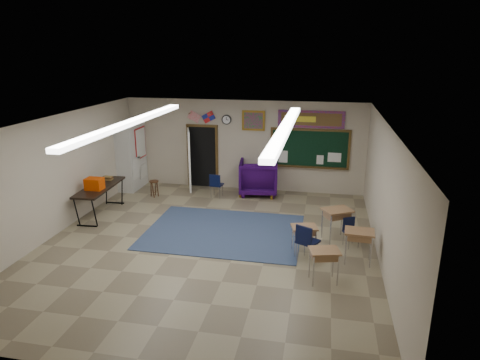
% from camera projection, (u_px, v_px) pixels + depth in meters
% --- Properties ---
extents(floor, '(9.00, 9.00, 0.00)m').
position_uv_depth(floor, '(208.00, 244.00, 10.46)').
color(floor, gray).
rests_on(floor, ground).
extents(back_wall, '(8.00, 0.04, 3.00)m').
position_uv_depth(back_wall, '(243.00, 145.00, 14.24)').
color(back_wall, '#BBAE98').
rests_on(back_wall, floor).
extents(front_wall, '(8.00, 0.04, 3.00)m').
position_uv_depth(front_wall, '(118.00, 285.00, 5.80)').
color(front_wall, '#BBAE98').
rests_on(front_wall, floor).
extents(left_wall, '(0.04, 9.00, 3.00)m').
position_uv_depth(left_wall, '(54.00, 176.00, 10.77)').
color(left_wall, '#BBAE98').
rests_on(left_wall, floor).
extents(right_wall, '(0.04, 9.00, 3.00)m').
position_uv_depth(right_wall, '(385.00, 197.00, 9.28)').
color(right_wall, '#BBAE98').
rests_on(right_wall, floor).
extents(ceiling, '(8.00, 9.00, 0.04)m').
position_uv_depth(ceiling, '(205.00, 122.00, 9.58)').
color(ceiling, silver).
rests_on(ceiling, back_wall).
extents(area_rug, '(4.00, 3.00, 0.02)m').
position_uv_depth(area_rug, '(224.00, 231.00, 11.17)').
color(area_rug, navy).
rests_on(area_rug, floor).
extents(fluorescent_strips, '(3.86, 6.00, 0.10)m').
position_uv_depth(fluorescent_strips, '(205.00, 125.00, 9.60)').
color(fluorescent_strips, white).
rests_on(fluorescent_strips, ceiling).
extents(doorway, '(1.10, 0.89, 2.16)m').
position_uv_depth(doorway, '(199.00, 157.00, 14.51)').
color(doorway, black).
rests_on(doorway, back_wall).
extents(chalkboard, '(2.55, 0.14, 1.30)m').
position_uv_depth(chalkboard, '(310.00, 150.00, 13.81)').
color(chalkboard, '#4E3616').
rests_on(chalkboard, back_wall).
extents(bulletin_board, '(2.10, 0.05, 0.55)m').
position_uv_depth(bulletin_board, '(311.00, 119.00, 13.52)').
color(bulletin_board, red).
rests_on(bulletin_board, back_wall).
extents(framed_art_print, '(0.75, 0.05, 0.65)m').
position_uv_depth(framed_art_print, '(253.00, 121.00, 13.90)').
color(framed_art_print, olive).
rests_on(framed_art_print, back_wall).
extents(wall_clock, '(0.32, 0.05, 0.32)m').
position_uv_depth(wall_clock, '(226.00, 120.00, 14.06)').
color(wall_clock, black).
rests_on(wall_clock, back_wall).
extents(wall_flags, '(1.16, 0.06, 0.70)m').
position_uv_depth(wall_flags, '(201.00, 115.00, 14.16)').
color(wall_flags, red).
rests_on(wall_flags, back_wall).
extents(storage_cabinet, '(0.59, 1.25, 2.20)m').
position_uv_depth(storage_cabinet, '(132.00, 157.00, 14.44)').
color(storage_cabinet, beige).
rests_on(storage_cabinet, floor).
extents(wingback_armchair, '(1.36, 1.39, 1.13)m').
position_uv_depth(wingback_armchair, '(258.00, 177.00, 13.98)').
color(wingback_armchair, '#210539').
rests_on(wingback_armchair, floor).
extents(student_chair_reading, '(0.43, 0.43, 0.79)m').
position_uv_depth(student_chair_reading, '(217.00, 185.00, 13.70)').
color(student_chair_reading, black).
rests_on(student_chair_reading, floor).
extents(student_chair_desk_a, '(0.60, 0.60, 0.89)m').
position_uv_depth(student_chair_desk_a, '(308.00, 242.00, 9.54)').
color(student_chair_desk_a, black).
rests_on(student_chair_desk_a, floor).
extents(student_chair_desk_b, '(0.47, 0.47, 0.70)m').
position_uv_depth(student_chair_desk_b, '(351.00, 233.00, 10.25)').
color(student_chair_desk_b, black).
rests_on(student_chair_desk_b, floor).
extents(student_desk_front_left, '(0.66, 0.56, 0.69)m').
position_uv_depth(student_desk_front_left, '(304.00, 238.00, 9.87)').
color(student_desk_front_left, '#A3724C').
rests_on(student_desk_front_left, floor).
extents(student_desk_front_right, '(0.84, 0.78, 0.81)m').
position_uv_depth(student_desk_front_right, '(336.00, 223.00, 10.59)').
color(student_desk_front_right, '#A3724C').
rests_on(student_desk_front_right, floor).
extents(student_desk_back_left, '(0.69, 0.58, 0.71)m').
position_uv_depth(student_desk_back_left, '(324.00, 264.00, 8.67)').
color(student_desk_back_left, '#A3724C').
rests_on(student_desk_back_left, floor).
extents(student_desk_back_right, '(0.66, 0.51, 0.76)m').
position_uv_depth(student_desk_back_right, '(358.00, 245.00, 9.46)').
color(student_desk_back_right, '#A3724C').
rests_on(student_desk_back_right, floor).
extents(folding_table, '(0.81, 2.10, 1.17)m').
position_uv_depth(folding_table, '(101.00, 199.00, 12.22)').
color(folding_table, black).
rests_on(folding_table, floor).
extents(wooden_stool, '(0.30, 0.30, 0.53)m').
position_uv_depth(wooden_stool, '(154.00, 188.00, 13.79)').
color(wooden_stool, '#522B18').
rests_on(wooden_stool, floor).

